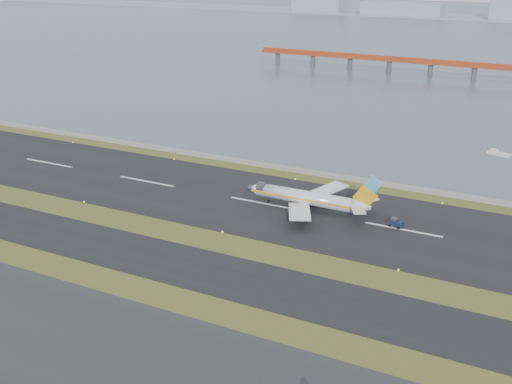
% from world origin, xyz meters
% --- Properties ---
extents(ground, '(1000.00, 1000.00, 0.00)m').
position_xyz_m(ground, '(0.00, 0.00, 0.00)').
color(ground, '#3D4B1B').
rests_on(ground, ground).
extents(apron_strip, '(1000.00, 50.00, 0.10)m').
position_xyz_m(apron_strip, '(0.00, -55.00, 0.05)').
color(apron_strip, '#29292B').
rests_on(apron_strip, ground).
extents(taxiway_strip, '(1000.00, 18.00, 0.10)m').
position_xyz_m(taxiway_strip, '(0.00, -12.00, 0.05)').
color(taxiway_strip, black).
rests_on(taxiway_strip, ground).
extents(runway_strip, '(1000.00, 45.00, 0.10)m').
position_xyz_m(runway_strip, '(0.00, 30.00, 0.05)').
color(runway_strip, black).
rests_on(runway_strip, ground).
extents(seawall, '(1000.00, 2.50, 1.00)m').
position_xyz_m(seawall, '(0.00, 60.00, 0.50)').
color(seawall, gray).
rests_on(seawall, ground).
extents(bay_water, '(1400.00, 800.00, 1.30)m').
position_xyz_m(bay_water, '(0.00, 460.00, 0.00)').
color(bay_water, '#455663').
rests_on(bay_water, ground).
extents(red_pier, '(260.00, 5.00, 10.20)m').
position_xyz_m(red_pier, '(20.00, 250.00, 7.28)').
color(red_pier, '#A33C1C').
rests_on(red_pier, ground).
extents(airliner, '(38.52, 32.89, 12.80)m').
position_xyz_m(airliner, '(13.58, 31.42, 3.46)').
color(airliner, white).
rests_on(airliner, ground).
extents(pushback_tug, '(3.98, 2.79, 2.33)m').
position_xyz_m(pushback_tug, '(37.66, 30.99, 1.13)').
color(pushback_tug, '#151A3B').
rests_on(pushback_tug, ground).
extents(workboat_near, '(8.26, 4.73, 1.91)m').
position_xyz_m(workboat_near, '(52.17, 108.58, 0.61)').
color(workboat_near, silver).
rests_on(workboat_near, ground).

